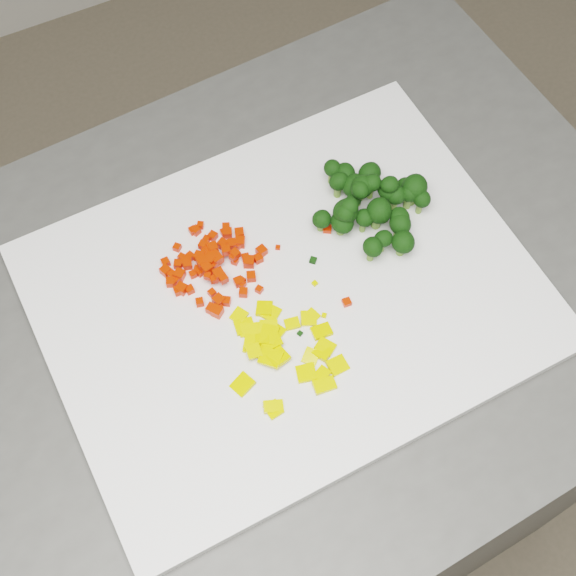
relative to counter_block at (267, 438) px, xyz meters
name	(u,v)px	position (x,y,z in m)	size (l,w,h in m)	color
counter_block	(267,438)	(0.00, 0.00, 0.00)	(0.89, 0.62, 0.90)	#474745
cutting_board	(288,295)	(0.04, 0.00, 0.46)	(0.50, 0.39, 0.01)	white
carrot_pile	(214,262)	(-0.02, 0.06, 0.48)	(0.11, 0.11, 0.03)	red
pepper_pile	(279,348)	(0.00, -0.06, 0.47)	(0.13, 0.13, 0.02)	yellow
broccoli_pile	(368,205)	(0.15, 0.04, 0.49)	(0.13, 0.13, 0.06)	black
carrot_cube_0	(206,269)	(-0.03, 0.06, 0.47)	(0.01, 0.01, 0.01)	red
carrot_cube_1	(210,259)	(-0.02, 0.06, 0.48)	(0.01, 0.01, 0.01)	red
carrot_cube_2	(239,244)	(0.01, 0.07, 0.47)	(0.01, 0.01, 0.01)	red
carrot_cube_3	(241,281)	(0.00, 0.03, 0.47)	(0.01, 0.01, 0.01)	red
carrot_cube_4	(262,251)	(0.03, 0.05, 0.47)	(0.01, 0.01, 0.01)	red
carrot_cube_5	(213,248)	(-0.02, 0.07, 0.48)	(0.01, 0.01, 0.01)	red
carrot_cube_6	(166,262)	(-0.07, 0.09, 0.47)	(0.01, 0.01, 0.01)	red
carrot_cube_7	(182,257)	(-0.05, 0.09, 0.47)	(0.01, 0.01, 0.01)	red
carrot_cube_8	(240,282)	(-0.01, 0.03, 0.47)	(0.01, 0.01, 0.01)	red
carrot_cube_9	(251,277)	(0.01, 0.03, 0.47)	(0.01, 0.01, 0.01)	red
carrot_cube_10	(178,264)	(-0.06, 0.08, 0.47)	(0.01, 0.01, 0.01)	red
carrot_cube_11	(171,274)	(-0.07, 0.07, 0.47)	(0.01, 0.01, 0.01)	red
carrot_cube_12	(175,280)	(-0.07, 0.06, 0.47)	(0.01, 0.01, 0.01)	red
carrot_cube_13	(203,245)	(-0.02, 0.08, 0.48)	(0.01, 0.01, 0.01)	red
carrot_cube_14	(199,256)	(-0.03, 0.07, 0.48)	(0.01, 0.01, 0.01)	red
carrot_cube_15	(198,270)	(-0.04, 0.06, 0.47)	(0.01, 0.01, 0.01)	red
carrot_cube_16	(249,262)	(0.01, 0.05, 0.47)	(0.01, 0.01, 0.01)	red
carrot_cube_17	(180,275)	(-0.06, 0.07, 0.47)	(0.01, 0.01, 0.01)	red
carrot_cube_18	(210,251)	(-0.02, 0.08, 0.47)	(0.01, 0.01, 0.01)	red
carrot_cube_19	(204,263)	(-0.03, 0.07, 0.47)	(0.01, 0.01, 0.01)	red
carrot_cube_20	(214,264)	(-0.02, 0.06, 0.48)	(0.01, 0.01, 0.01)	red
carrot_cube_21	(240,242)	(0.02, 0.07, 0.47)	(0.01, 0.01, 0.01)	red
carrot_cube_22	(215,263)	(-0.02, 0.06, 0.47)	(0.01, 0.01, 0.01)	red
carrot_cube_23	(212,309)	(-0.04, 0.01, 0.47)	(0.01, 0.01, 0.01)	red
carrot_cube_24	(193,274)	(-0.05, 0.06, 0.47)	(0.01, 0.01, 0.01)	red
carrot_cube_25	(232,244)	(0.01, 0.08, 0.47)	(0.01, 0.01, 0.01)	red
carrot_cube_26	(206,247)	(-0.02, 0.08, 0.48)	(0.01, 0.01, 0.01)	red
carrot_cube_27	(200,272)	(-0.04, 0.06, 0.47)	(0.01, 0.01, 0.01)	red
carrot_cube_28	(215,278)	(-0.03, 0.04, 0.47)	(0.01, 0.01, 0.01)	red
carrot_cube_29	(207,268)	(-0.03, 0.06, 0.48)	(0.01, 0.01, 0.01)	red
carrot_cube_30	(239,233)	(0.02, 0.09, 0.47)	(0.01, 0.01, 0.01)	red
carrot_cube_31	(202,262)	(-0.03, 0.06, 0.48)	(0.01, 0.01, 0.01)	red
carrot_cube_32	(205,255)	(-0.03, 0.07, 0.48)	(0.01, 0.01, 0.01)	red
carrot_cube_33	(220,259)	(-0.01, 0.06, 0.48)	(0.01, 0.01, 0.01)	red
carrot_cube_34	(228,233)	(0.01, 0.09, 0.47)	(0.01, 0.01, 0.01)	red
carrot_cube_35	(206,239)	(-0.02, 0.09, 0.47)	(0.01, 0.01, 0.01)	red
carrot_cube_36	(193,230)	(-0.02, 0.11, 0.47)	(0.01, 0.01, 0.01)	red
carrot_cube_37	(224,232)	(0.00, 0.09, 0.47)	(0.01, 0.01, 0.01)	red
carrot_cube_38	(196,231)	(-0.02, 0.11, 0.47)	(0.01, 0.01, 0.01)	red
carrot_cube_39	(226,301)	(-0.03, 0.02, 0.47)	(0.01, 0.01, 0.01)	red
carrot_cube_40	(177,247)	(-0.05, 0.10, 0.47)	(0.01, 0.01, 0.01)	red
carrot_cube_41	(219,274)	(-0.02, 0.04, 0.48)	(0.01, 0.01, 0.01)	red
carrot_cube_42	(214,255)	(-0.02, 0.07, 0.48)	(0.01, 0.01, 0.01)	red
carrot_cube_43	(219,300)	(-0.03, 0.02, 0.47)	(0.01, 0.01, 0.01)	red
carrot_cube_44	(223,244)	(0.00, 0.08, 0.47)	(0.01, 0.01, 0.01)	red
carrot_cube_45	(258,259)	(0.02, 0.05, 0.47)	(0.01, 0.01, 0.01)	red
carrot_cube_46	(200,225)	(-0.01, 0.11, 0.47)	(0.01, 0.01, 0.01)	red
carrot_cube_47	(200,302)	(-0.05, 0.03, 0.47)	(0.01, 0.01, 0.01)	red
carrot_cube_48	(233,257)	(0.00, 0.06, 0.47)	(0.01, 0.01, 0.01)	red
carrot_cube_49	(207,261)	(-0.03, 0.07, 0.47)	(0.01, 0.01, 0.01)	red
carrot_cube_50	(217,259)	(-0.02, 0.06, 0.48)	(0.01, 0.01, 0.01)	red
carrot_cube_51	(239,282)	(-0.01, 0.03, 0.47)	(0.01, 0.01, 0.01)	red
carrot_cube_52	(223,278)	(-0.02, 0.04, 0.48)	(0.01, 0.01, 0.01)	red
carrot_cube_53	(213,267)	(-0.02, 0.06, 0.47)	(0.01, 0.01, 0.01)	red
carrot_cube_54	(212,293)	(-0.04, 0.03, 0.47)	(0.01, 0.01, 0.01)	red
carrot_cube_55	(208,276)	(-0.03, 0.05, 0.48)	(0.01, 0.01, 0.01)	red
carrot_cube_56	(226,246)	(0.00, 0.08, 0.47)	(0.01, 0.01, 0.01)	red
carrot_cube_57	(235,254)	(0.00, 0.06, 0.48)	(0.01, 0.01, 0.01)	red
carrot_cube_58	(166,271)	(-0.07, 0.08, 0.47)	(0.01, 0.01, 0.01)	red
carrot_cube_59	(212,269)	(-0.03, 0.06, 0.47)	(0.01, 0.01, 0.01)	red
carrot_cube_60	(226,250)	(0.00, 0.07, 0.48)	(0.01, 0.01, 0.01)	red
carrot_cube_61	(171,282)	(-0.07, 0.06, 0.47)	(0.01, 0.01, 0.01)	red
carrot_cube_62	(178,291)	(-0.07, 0.05, 0.47)	(0.01, 0.01, 0.01)	red
carrot_cube_63	(259,289)	(0.01, 0.01, 0.47)	(0.01, 0.01, 0.01)	red
carrot_cube_64	(210,252)	(-0.02, 0.07, 0.48)	(0.01, 0.01, 0.01)	red
carrot_cube_65	(242,285)	(0.00, 0.03, 0.47)	(0.01, 0.01, 0.01)	red
carrot_cube_66	(182,289)	(-0.06, 0.05, 0.47)	(0.01, 0.01, 0.01)	red
carrot_cube_67	(243,292)	(-0.01, 0.02, 0.47)	(0.01, 0.01, 0.01)	red
carrot_cube_68	(213,279)	(-0.03, 0.04, 0.48)	(0.01, 0.01, 0.01)	red
carrot_cube_69	(186,262)	(-0.05, 0.08, 0.47)	(0.01, 0.01, 0.01)	red
carrot_cube_70	(246,258)	(0.01, 0.05, 0.47)	(0.01, 0.01, 0.01)	red
carrot_cube_71	(217,312)	(-0.04, 0.01, 0.47)	(0.01, 0.01, 0.01)	red
carrot_cube_72	(213,236)	(-0.01, 0.10, 0.47)	(0.01, 0.01, 0.01)	red
carrot_cube_73	(226,227)	(0.01, 0.10, 0.47)	(0.01, 0.01, 0.01)	red
carrot_cube_74	(190,257)	(-0.04, 0.08, 0.47)	(0.01, 0.01, 0.01)	red
carrot_cube_75	(235,261)	(0.00, 0.06, 0.47)	(0.01, 0.01, 0.01)	red
carrot_cube_76	(190,290)	(-0.06, 0.05, 0.47)	(0.01, 0.01, 0.01)	red
carrot_cube_77	(188,265)	(-0.05, 0.07, 0.47)	(0.01, 0.01, 0.01)	red
pepper_chunk_0	(254,351)	(-0.03, -0.05, 0.47)	(0.01, 0.01, 0.00)	yellow
pepper_chunk_1	(271,349)	(-0.01, -0.05, 0.47)	(0.02, 0.02, 0.01)	yellow
pepper_chunk_2	(274,410)	(-0.03, -0.11, 0.47)	(0.01, 0.02, 0.00)	yellow
pepper_chunk_3	(326,347)	(0.04, -0.07, 0.47)	(0.01, 0.02, 0.00)	yellow
pepper_chunk_4	(322,331)	(0.05, -0.06, 0.47)	(0.02, 0.01, 0.00)	yellow
pepper_chunk_5	(271,341)	(-0.01, -0.05, 0.47)	(0.02, 0.02, 0.00)	yellow
pepper_chunk_6	(272,350)	(-0.01, -0.05, 0.47)	(0.02, 0.02, 0.01)	yellow
pepper_chunk_7	(267,336)	(-0.01, -0.04, 0.47)	(0.02, 0.01, 0.00)	yellow
pepper_chunk_8	(309,318)	(0.04, -0.04, 0.47)	(0.02, 0.02, 0.00)	yellow
pepper_chunk_9	(268,329)	(0.00, -0.03, 0.47)	(0.02, 0.02, 0.00)	yellow
pepper_chunk_10	(321,376)	(0.02, -0.10, 0.47)	(0.02, 0.01, 0.00)	yellow
pepper_chunk_11	(311,357)	(0.02, -0.08, 0.47)	(0.02, 0.02, 0.00)	yellow
pepper_chunk_12	(338,365)	(0.04, -0.10, 0.47)	(0.02, 0.02, 0.00)	yellow
pepper_chunk_13	(292,324)	(0.02, -0.04, 0.47)	(0.02, 0.01, 0.00)	yellow
pepper_chunk_14	(264,338)	(-0.01, -0.04, 0.47)	(0.02, 0.02, 0.00)	yellow
pepper_chunk_15	(269,335)	(0.00, -0.04, 0.47)	(0.02, 0.02, 0.00)	yellow
pepper_chunk_16	(243,384)	(-0.05, -0.07, 0.47)	(0.02, 0.02, 0.00)	yellow
pepper_chunk_17	(244,326)	(-0.02, -0.02, 0.47)	(0.02, 0.02, 0.00)	yellow
pepper_chunk_18	(252,344)	(-0.02, -0.04, 0.47)	(0.02, 0.02, 0.00)	yellow
pepper_chunk_19	(273,406)	(-0.03, -0.11, 0.47)	(0.02, 0.01, 0.01)	yellow
pepper_chunk_20	(324,385)	(0.02, -0.11, 0.47)	(0.02, 0.01, 0.01)	yellow
pepper_chunk_21	(239,316)	(-0.02, 0.00, 0.47)	(0.01, 0.02, 0.00)	yellow
pepper_chunk_22	(306,373)	(0.01, -0.09, 0.47)	(0.02, 0.02, 0.00)	yellow
pepper_chunk_23	(278,357)	(-0.01, -0.06, 0.47)	(0.02, 0.02, 0.01)	yellow
pepper_chunk_24	(250,330)	(-0.02, -0.02, 0.47)	(0.02, 0.01, 0.00)	yellow
pepper_chunk_25	(267,339)	(-0.01, -0.04, 0.47)	(0.02, 0.02, 0.00)	yellow
pepper_chunk_26	(264,309)	(0.00, -0.01, 0.47)	(0.02, 0.02, 0.00)	yellow
pepper_chunk_27	(311,317)	(0.04, -0.04, 0.47)	(0.02, 0.01, 0.00)	yellow
pepper_chunk_28	(277,331)	(0.01, -0.04, 0.47)	(0.01, 0.01, 0.01)	yellow
pepper_chunk_29	(323,352)	(0.04, -0.08, 0.47)	(0.02, 0.02, 0.00)	yellow
pepper_chunk_30	(271,358)	(-0.01, -0.06, 0.47)	(0.02, 0.02, 0.01)	yellow
pepper_chunk_31	(266,353)	(-0.02, -0.05, 0.47)	(0.01, 0.02, 0.01)	yellow
pepper_chunk_32	(263,339)	(-0.01, -0.04, 0.47)	(0.01, 0.01, 0.00)	yellow
pepper_chunk_33	(271,313)	(0.01, -0.02, 0.47)	(0.02, 0.02, 0.00)	yellow
broccoli_floret_0	(348,210)	(0.13, 0.04, 0.50)	(0.03, 0.03, 0.03)	black
broccoli_floret_1	(363,222)	(0.14, 0.03, 0.48)	(0.03, 0.03, 0.03)	black
broccoli_floret_2	(402,245)	(0.16, -0.01, 0.48)	(0.03, 0.03, 0.03)	black
broccoli_floret_3	(388,189)	(0.18, 0.05, 0.49)	(0.03, 0.03, 0.03)	black
broccoli_floret_4	(420,204)	(0.21, 0.03, 0.48)	(0.03, 0.03, 0.03)	black
broccoli_floret_5	(371,188)	(0.17, 0.06, 0.49)	(0.03, 0.03, 0.03)	black
broccoli_floret_6	(353,189)	(0.15, 0.07, 0.48)	(0.04, 0.04, 0.03)	black
broccoli_floret_7	(395,200)	(0.19, 0.04, 0.48)	(0.03, 0.03, 0.03)	black
broccoli_floret_8	(345,216)	(0.12, 0.04, 0.49)	(0.03, 0.03, 0.03)	black
broccoli_floret_9	(361,189)	(0.15, 0.06, 0.49)	(0.04, 0.04, 0.03)	black
broccoli_floret_10	(359,195)	(0.15, 0.06, 0.49)	(0.03, 0.03, 0.03)	black
broccoli_floret_11	(341,225)	(0.12, 0.04, 0.48)	(0.03, 0.03, 0.03)	black
broccoli_floret_12	(344,216)	(0.13, 0.05, 0.48)	(0.04, 0.04, 0.04)	black
broccoli_floret_13	(368,177)	(0.18, 0.08, 0.48)	(0.04, 0.04, 0.03)	black
broccoli_floret_14	(403,188)	(0.20, 0.05, 0.48)	(0.02, 0.02, 0.02)	black
broccoli_floret_15	(371,251)	(0.13, 0.00, 0.48)	(0.03, 0.03, 0.03)	black
broccoli_floret_16	(399,227)	(0.17, 0.01, 0.48)	(0.03, 0.03, 0.03)	black
broccoli_floret_17	(398,221)	(0.18, 0.02, 0.48)	(0.03, 0.03, 0.03)	black
broccoli_floret_18	(321,222)	(0.10, 0.05, 0.48)	(0.03, 0.03, 0.03)	black
broccoli_floret_19	(409,197)	(0.20, 0.04, 0.48)	(0.03, 0.03, 0.04)	black
broccoli_floret_20	(377,216)	(0.16, 0.03, 0.48)	(0.04, 0.04, 0.04)	black
broccoli_floret_21	(386,195)	(0.18, 0.05, 0.48)	(0.03, 0.03, 0.04)	black
broccoli_floret_22	(382,242)	(0.15, 0.00, 0.48)	(0.03, 0.03, 0.03)	black
broccoli_floret_23	(344,177)	(0.15, 0.09, 0.48)	(0.03, 0.03, 0.03)	black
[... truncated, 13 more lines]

